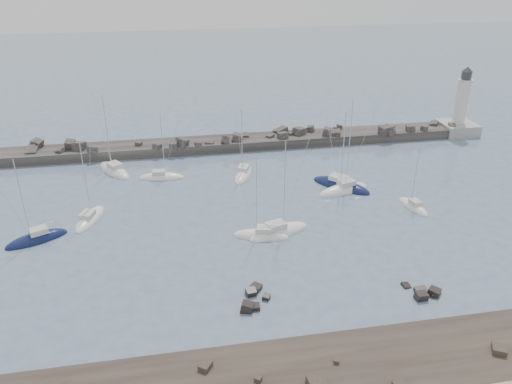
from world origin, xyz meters
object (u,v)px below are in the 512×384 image
sailboat_4 (162,178)px  sailboat_9 (344,190)px  sailboat_6 (243,175)px  sailboat_1 (114,171)px  sailboat_2 (37,239)px  sailboat_8 (341,186)px  sailboat_3 (90,219)px  sailboat_7 (279,232)px  sailboat_10 (413,207)px  lighthouse (458,119)px  sailboat_5 (261,236)px

sailboat_4 → sailboat_9: sailboat_9 is taller
sailboat_4 → sailboat_6: 13.83m
sailboat_1 → sailboat_2: bearing=-111.3°
sailboat_8 → sailboat_1: bearing=160.8°
sailboat_2 → sailboat_8: 46.10m
sailboat_6 → sailboat_3: bearing=-154.1°
sailboat_1 → sailboat_3: (-2.19, -17.14, -0.02)m
sailboat_7 → sailboat_8: sailboat_8 is taller
sailboat_1 → sailboat_10: 50.03m
lighthouse → sailboat_3: size_ratio=1.16×
sailboat_6 → sailboat_8: 16.68m
lighthouse → sailboat_2: 83.37m
lighthouse → sailboat_10: bearing=-129.1°
sailboat_1 → sailboat_2: sailboat_1 is taller
sailboat_2 → sailboat_10: 53.48m
sailboat_10 → sailboat_1: bearing=154.2°
sailboat_10 → sailboat_7: bearing=-170.1°
sailboat_7 → sailboat_10: 21.78m
sailboat_1 → sailboat_4: size_ratio=1.21×
lighthouse → sailboat_4: 62.61m
lighthouse → sailboat_8: size_ratio=0.91×
lighthouse → sailboat_9: lighthouse is taller
lighthouse → sailboat_3: 75.97m
sailboat_4 → sailboat_7: sailboat_7 is taller
sailboat_10 → sailboat_9: bearing=139.2°
sailboat_4 → sailboat_9: size_ratio=0.83×
sailboat_8 → sailboat_3: bearing=-173.7°
sailboat_4 → sailboat_6: size_ratio=0.93×
sailboat_6 → sailboat_9: 17.39m
sailboat_5 → sailboat_8: 20.53m
sailboat_5 → sailboat_10: size_ratio=1.16×
sailboat_2 → lighthouse: bearing=20.9°
sailboat_1 → sailboat_3: bearing=-97.3°
sailboat_4 → sailboat_10: (36.97, -17.55, 0.00)m
sailboat_4 → sailboat_5: bearing=-59.2°
sailboat_2 → sailboat_8: sailboat_8 is taller
sailboat_7 → sailboat_1: bearing=132.8°
sailboat_10 → sailboat_2: bearing=179.8°
sailboat_1 → sailboat_8: sailboat_8 is taller
sailboat_4 → sailboat_8: bearing=-16.7°
sailboat_5 → sailboat_6: (0.78, 20.49, 0.00)m
sailboat_2 → sailboat_7: bearing=-6.9°
sailboat_4 → sailboat_5: 25.34m
lighthouse → sailboat_10: 38.68m
sailboat_1 → sailboat_9: bearing=-21.6°
lighthouse → sailboat_7: (-45.80, -33.65, -2.95)m
sailboat_8 → sailboat_9: sailboat_8 is taller
sailboat_3 → sailboat_2: bearing=-144.4°
sailboat_2 → sailboat_3: size_ratio=1.02×
sailboat_1 → lighthouse: bearing=6.7°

